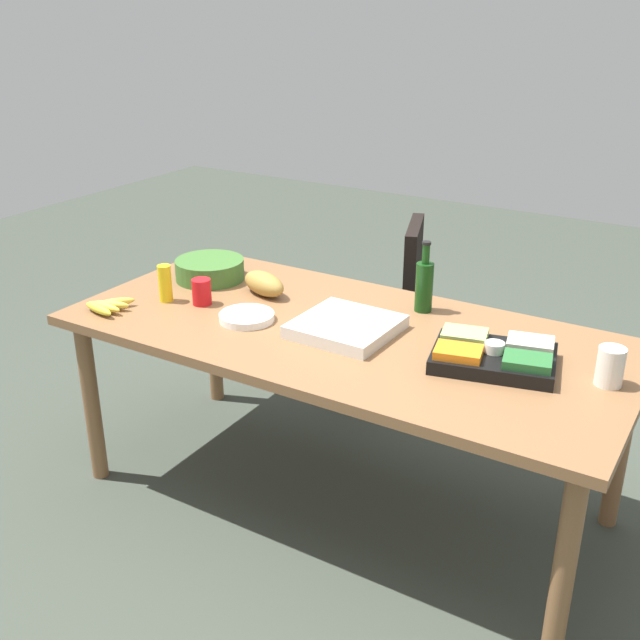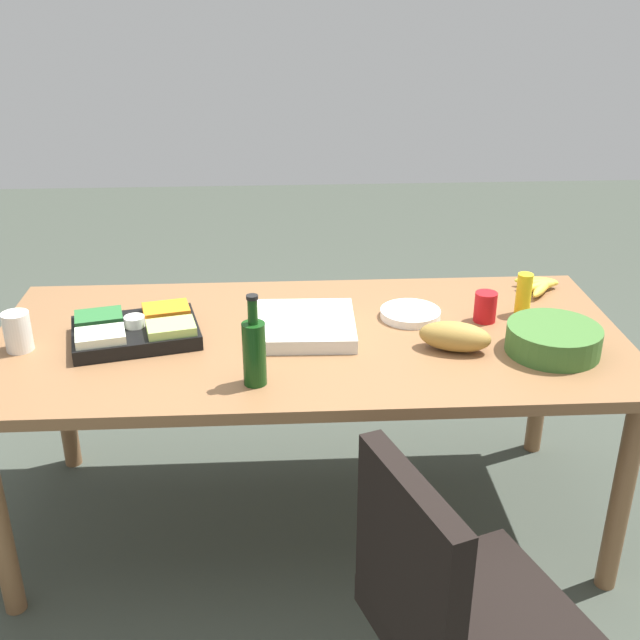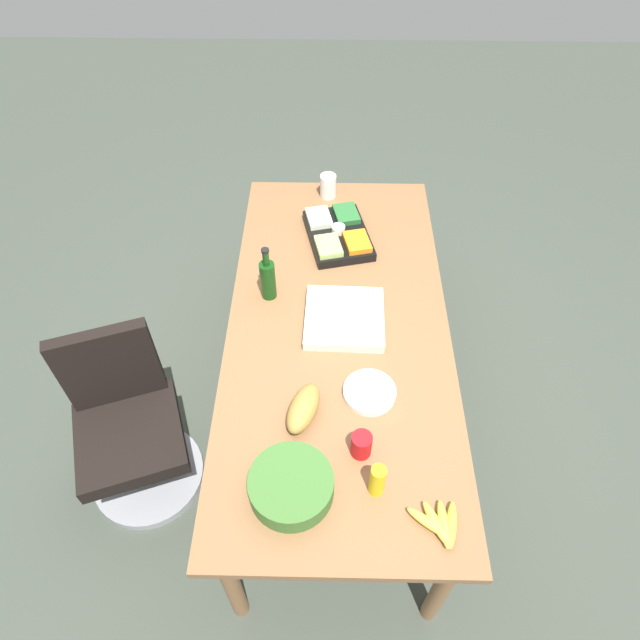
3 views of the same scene
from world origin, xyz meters
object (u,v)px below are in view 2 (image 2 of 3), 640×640
at_px(conference_table, 310,354).
at_px(pizza_box, 303,325).
at_px(red_solo_cup, 485,307).
at_px(bread_loaf, 455,337).
at_px(salad_bowl, 553,339).
at_px(mayo_jar, 18,332).
at_px(veggie_tray, 135,330).
at_px(banana_bunch, 539,285).
at_px(wine_bottle, 254,350).
at_px(mustard_bottle, 524,294).
at_px(paper_plate_stack, 410,314).

xyz_separation_m(conference_table, pizza_box, (0.02, -0.03, 0.10)).
bearing_deg(red_solo_cup, bread_loaf, 54.76).
relative_size(salad_bowl, mayo_jar, 2.31).
bearing_deg(conference_table, veggie_tray, 0.38).
relative_size(salad_bowl, veggie_tray, 0.65).
bearing_deg(veggie_tray, salad_bowl, 173.11).
bearing_deg(conference_table, banana_bunch, -159.19).
distance_m(veggie_tray, wine_bottle, 0.54).
bearing_deg(salad_bowl, wine_bottle, 9.14).
bearing_deg(wine_bottle, red_solo_cup, -153.12).
distance_m(veggie_tray, banana_bunch, 1.56).
bearing_deg(mayo_jar, wine_bottle, 160.90).
height_order(mustard_bottle, red_solo_cup, mustard_bottle).
relative_size(wine_bottle, bread_loaf, 1.23).
bearing_deg(pizza_box, banana_bunch, -159.52).
xyz_separation_m(conference_table, salad_bowl, (-0.80, 0.17, 0.12)).
xyz_separation_m(salad_bowl, red_solo_cup, (0.16, -0.26, 0.01)).
distance_m(conference_table, mustard_bottle, 0.82).
bearing_deg(conference_table, wine_bottle, 61.26).
height_order(red_solo_cup, veggie_tray, red_solo_cup).
height_order(conference_table, salad_bowl, salad_bowl).
relative_size(mustard_bottle, red_solo_cup, 1.44).
bearing_deg(pizza_box, paper_plate_stack, -164.17).
xyz_separation_m(red_solo_cup, wine_bottle, (0.82, 0.42, 0.06)).
bearing_deg(bread_loaf, conference_table, -16.41).
bearing_deg(bread_loaf, paper_plate_stack, -68.83).
xyz_separation_m(salad_bowl, pizza_box, (0.82, -0.20, -0.02)).
distance_m(conference_table, pizza_box, 0.11).
height_order(conference_table, wine_bottle, wine_bottle).
distance_m(paper_plate_stack, bread_loaf, 0.29).
bearing_deg(bread_loaf, wine_bottle, 16.08).
bearing_deg(wine_bottle, mustard_bottle, -154.37).
xyz_separation_m(salad_bowl, banana_bunch, (-0.12, -0.52, -0.02)).
bearing_deg(bread_loaf, mustard_bottle, -138.46).
relative_size(salad_bowl, banana_bunch, 1.61).
bearing_deg(paper_plate_stack, banana_bunch, -157.86).
bearing_deg(mustard_bottle, bread_loaf, 41.54).
relative_size(pizza_box, wine_bottle, 1.22).
height_order(paper_plate_stack, banana_bunch, banana_bunch).
distance_m(mustard_bottle, bread_loaf, 0.42).
bearing_deg(pizza_box, wine_bottle, 67.45).
xyz_separation_m(mustard_bottle, red_solo_cup, (0.15, 0.05, -0.02)).
bearing_deg(red_solo_cup, paper_plate_stack, -9.46).
distance_m(salad_bowl, mayo_jar, 1.78).
relative_size(pizza_box, banana_bunch, 1.87).
height_order(conference_table, bread_loaf, bread_loaf).
relative_size(salad_bowl, paper_plate_stack, 1.41).
bearing_deg(conference_table, salad_bowl, 167.82).
bearing_deg(bread_loaf, red_solo_cup, -125.24).
distance_m(salad_bowl, pizza_box, 0.85).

